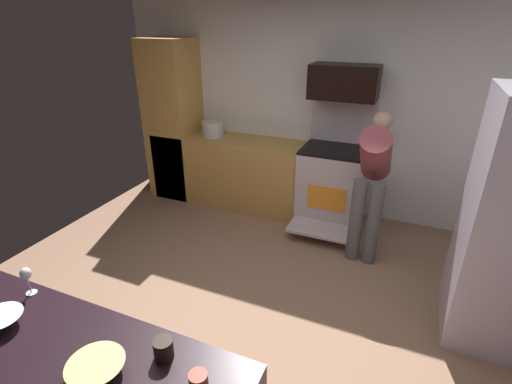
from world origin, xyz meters
name	(u,v)px	position (x,y,z in m)	size (l,w,h in m)	color
ground_plane	(239,316)	(0.00, 0.00, -0.01)	(5.20, 4.80, 0.02)	#8E6950
wall_back	(318,109)	(0.00, 2.34, 1.30)	(5.20, 0.12, 2.60)	silver
lower_cabinet_run	(241,172)	(-0.90, 1.98, 0.45)	(2.40, 0.60, 0.90)	#B88A42
cabinet_column	(174,121)	(-1.90, 1.98, 1.05)	(0.60, 0.60, 2.10)	#B88A42
oven_range	(333,183)	(0.34, 1.97, 0.51)	(0.76, 1.01, 1.50)	#C0B3B6
microwave	(344,82)	(0.34, 2.06, 1.68)	(0.74, 0.38, 0.37)	black
person_cook	(372,177)	(0.82, 1.40, 0.89)	(0.31, 0.66, 1.48)	#5A5A5A
mixing_bowl_large	(1,321)	(-0.65, -1.41, 0.93)	(0.22, 0.22, 0.07)	white
mixing_bowl_small	(96,369)	(0.01, -1.44, 0.93)	(0.26, 0.26, 0.06)	#EAD274
wine_glass_extra	(26,275)	(-0.74, -1.17, 1.03)	(0.06, 0.06, 0.17)	silver
mug_coffee	(199,384)	(0.47, -1.34, 0.95)	(0.08, 0.08, 0.11)	#993829
mug_tea	(163,349)	(0.23, -1.24, 0.95)	(0.09, 0.09, 0.10)	black
stock_pot	(213,129)	(-1.30, 1.98, 1.00)	(0.28, 0.28, 0.20)	silver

